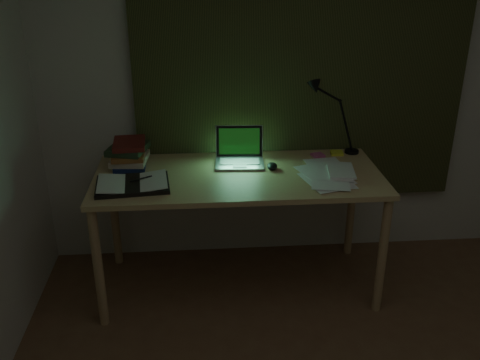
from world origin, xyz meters
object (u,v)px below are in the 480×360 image
at_px(book_stack, 129,153).
at_px(loose_papers, 332,172).
at_px(open_textbook, 133,184).
at_px(desk_lamp, 355,116).
at_px(laptop, 240,149).
at_px(desk, 239,231).

xyz_separation_m(book_stack, loose_papers, (1.26, -0.22, -0.08)).
bearing_deg(open_textbook, desk_lamp, 11.70).
distance_m(laptop, book_stack, 0.70).
bearing_deg(book_stack, open_textbook, -81.69).
bearing_deg(desk_lamp, desk, -150.53).
bearing_deg(loose_papers, book_stack, 170.07).
relative_size(open_textbook, loose_papers, 1.09).
distance_m(loose_papers, desk_lamp, 0.48).
height_order(open_textbook, book_stack, book_stack).
bearing_deg(book_stack, loose_papers, -9.93).
bearing_deg(loose_papers, desk, 176.77).
bearing_deg(desk, book_stack, 164.58).
distance_m(desk, desk_lamp, 1.08).
distance_m(book_stack, loose_papers, 1.28).
xyz_separation_m(desk, laptop, (0.02, 0.15, 0.52)).
bearing_deg(open_textbook, book_stack, 92.60).
bearing_deg(laptop, book_stack, -179.52).
relative_size(book_stack, loose_papers, 0.68).
bearing_deg(loose_papers, open_textbook, -175.03).
height_order(open_textbook, loose_papers, open_textbook).
xyz_separation_m(laptop, desk_lamp, (0.78, 0.16, 0.15)).
relative_size(laptop, loose_papers, 0.91).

